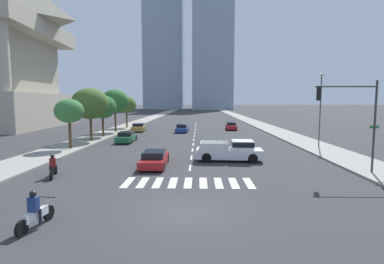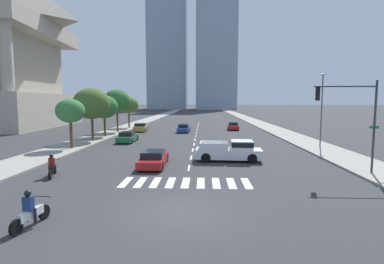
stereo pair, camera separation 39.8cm
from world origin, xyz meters
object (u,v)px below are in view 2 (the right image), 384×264
object	(u,v)px
sedan_green_4	(128,137)
street_tree_fourth	(117,101)
sedan_gold_2	(141,127)
street_tree_second	(92,104)
motorcycle_lead	(52,168)
motorcycle_third	(30,212)
traffic_signal_near	(353,110)
sedan_red_0	(233,126)
street_tree_third	(104,107)
sedan_red_3	(154,159)
sedan_blue_1	(184,128)
street_lamp_east	(322,104)
street_tree_nearest	(70,111)
street_tree_fifth	(129,105)
pickup_truck	(232,151)

from	to	relation	value
sedan_green_4	street_tree_fourth	distance (m)	12.20
sedan_gold_2	street_tree_second	bearing A→B (deg)	161.94
motorcycle_lead	motorcycle_third	world-z (taller)	same
motorcycle_third	traffic_signal_near	distance (m)	18.82
sedan_red_0	traffic_signal_near	xyz separation A→B (m)	(4.52, -31.19, 3.66)
motorcycle_lead	street_tree_third	xyz separation A→B (m)	(-3.52, 21.02, 3.47)
sedan_red_3	street_tree_fourth	xyz separation A→B (m)	(-9.50, 23.61, 4.29)
sedan_blue_1	street_tree_second	world-z (taller)	street_tree_second
sedan_blue_1	sedan_gold_2	bearing A→B (deg)	83.94
sedan_red_0	sedan_gold_2	bearing A→B (deg)	-75.71
street_lamp_east	street_tree_second	xyz separation A→B (m)	(-25.44, 3.53, 0.04)
motorcycle_lead	street_tree_nearest	distance (m)	11.78
sedan_blue_1	street_tree_third	distance (m)	12.84
sedan_red_3	street_tree_nearest	size ratio (longest dim) A/B	0.98
sedan_green_4	street_tree_fifth	bearing A→B (deg)	12.77
pickup_truck	sedan_gold_2	distance (m)	26.65
street_tree_fourth	street_tree_fifth	world-z (taller)	street_tree_fourth
motorcycle_lead	traffic_signal_near	size ratio (longest dim) A/B	0.35
sedan_gold_2	street_tree_fifth	world-z (taller)	street_tree_fifth
motorcycle_third	pickup_truck	world-z (taller)	pickup_truck
street_tree_second	street_lamp_east	bearing A→B (deg)	-7.90
sedan_blue_1	street_tree_fifth	world-z (taller)	street_tree_fifth
sedan_red_0	sedan_gold_2	distance (m)	15.51
motorcycle_third	street_tree_fourth	bearing A→B (deg)	18.37
sedan_green_4	street_tree_fourth	xyz separation A→B (m)	(-4.25, 10.62, 4.25)
sedan_gold_2	traffic_signal_near	bearing A→B (deg)	-148.98
street_lamp_east	traffic_signal_near	bearing A→B (deg)	-102.51
street_tree_second	street_tree_nearest	bearing A→B (deg)	-90.00
sedan_blue_1	sedan_red_3	distance (m)	24.65
traffic_signal_near	street_tree_fifth	xyz separation A→B (m)	(-22.81, 33.06, -0.08)
sedan_red_0	sedan_green_4	bearing A→B (deg)	-39.07
pickup_truck	street_tree_fourth	size ratio (longest dim) A/B	0.83
traffic_signal_near	street_tree_fourth	distance (m)	34.47
sedan_red_3	street_tree_third	bearing A→B (deg)	27.66
motorcycle_lead	sedan_gold_2	size ratio (longest dim) A/B	0.47
motorcycle_third	traffic_signal_near	world-z (taller)	traffic_signal_near
pickup_truck	street_tree_third	world-z (taller)	street_tree_third
sedan_red_3	sedan_green_4	bearing A→B (deg)	21.34
motorcycle_lead	street_tree_nearest	xyz separation A→B (m)	(-3.52, 10.76, 3.25)
sedan_red_3	sedan_green_4	xyz separation A→B (m)	(-5.25, 12.99, 0.04)
sedan_blue_1	sedan_green_4	distance (m)	13.08
sedan_blue_1	street_tree_nearest	world-z (taller)	street_tree_nearest
sedan_green_4	street_tree_fifth	distance (m)	18.67
street_tree_fifth	pickup_truck	bearing A→B (deg)	-61.58
sedan_blue_1	street_lamp_east	world-z (taller)	street_lamp_east
motorcycle_third	street_lamp_east	distance (m)	28.26
pickup_truck	street_lamp_east	bearing A→B (deg)	40.19
sedan_gold_2	sedan_green_4	bearing A→B (deg)	-179.08
traffic_signal_near	street_tree_fifth	world-z (taller)	traffic_signal_near
street_tree_fourth	sedan_red_0	bearing A→B (deg)	16.30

